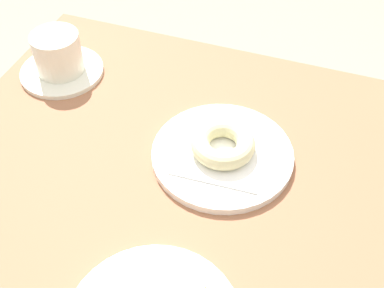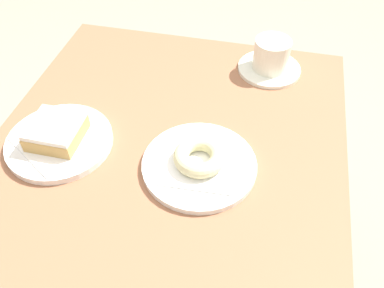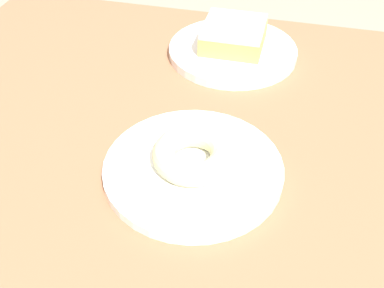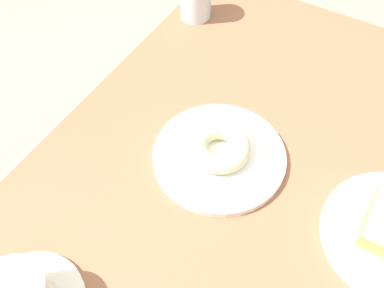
{
  "view_description": "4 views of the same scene",
  "coord_description": "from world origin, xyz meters",
  "px_view_note": "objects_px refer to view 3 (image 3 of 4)",
  "views": [
    {
      "loc": [
        0.11,
        -0.42,
        1.31
      ],
      "look_at": [
        -0.06,
        0.06,
        0.77
      ],
      "focal_mm": 45.89,
      "sensor_mm": 36.0,
      "label": 1
    },
    {
      "loc": [
        0.47,
        0.18,
        1.33
      ],
      "look_at": [
        -0.05,
        0.06,
        0.76
      ],
      "focal_mm": 37.56,
      "sensor_mm": 36.0,
      "label": 2
    },
    {
      "loc": [
        -0.12,
        0.48,
        1.14
      ],
      "look_at": [
        -0.02,
        0.07,
        0.77
      ],
      "focal_mm": 43.67,
      "sensor_mm": 36.0,
      "label": 3
    },
    {
      "loc": [
        -0.39,
        -0.09,
        1.31
      ],
      "look_at": [
        -0.05,
        0.11,
        0.77
      ],
      "focal_mm": 39.51,
      "sensor_mm": 36.0,
      "label": 4
    }
  ],
  "objects_px": {
    "donut_sugar_ring": "(193,154)",
    "plate_glazed_square": "(233,51)",
    "plate_sugar_ring": "(193,169)",
    "donut_glazed_square": "(234,35)"
  },
  "relations": [
    {
      "from": "donut_glazed_square",
      "to": "plate_sugar_ring",
      "type": "bearing_deg",
      "value": 90.7
    },
    {
      "from": "plate_glazed_square",
      "to": "donut_glazed_square",
      "type": "xyz_separation_m",
      "value": [
        0.0,
        0.0,
        0.03
      ]
    },
    {
      "from": "donut_sugar_ring",
      "to": "plate_glazed_square",
      "type": "distance_m",
      "value": 0.29
    },
    {
      "from": "plate_glazed_square",
      "to": "plate_sugar_ring",
      "type": "bearing_deg",
      "value": 90.7
    },
    {
      "from": "donut_sugar_ring",
      "to": "donut_glazed_square",
      "type": "distance_m",
      "value": 0.29
    },
    {
      "from": "plate_glazed_square",
      "to": "donut_glazed_square",
      "type": "bearing_deg",
      "value": 0.0
    },
    {
      "from": "plate_sugar_ring",
      "to": "plate_glazed_square",
      "type": "height_order",
      "value": "plate_glazed_square"
    },
    {
      "from": "donut_sugar_ring",
      "to": "plate_glazed_square",
      "type": "bearing_deg",
      "value": -89.3
    },
    {
      "from": "donut_sugar_ring",
      "to": "plate_sugar_ring",
      "type": "bearing_deg",
      "value": 0.0
    },
    {
      "from": "plate_sugar_ring",
      "to": "donut_glazed_square",
      "type": "xyz_separation_m",
      "value": [
        0.0,
        -0.29,
        0.03
      ]
    }
  ]
}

